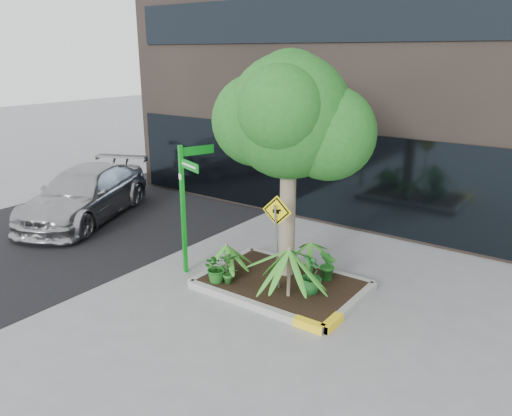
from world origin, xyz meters
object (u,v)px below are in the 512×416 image
Objects in this scene: parked_car at (85,194)px; street_sign_post at (186,196)px; tree at (290,117)px; cattle_sign at (277,227)px.

parked_car is 5.33m from street_sign_post.
street_sign_post is (5.13, -1.04, 1.05)m from parked_car.
tree is at bearing -23.49° from parked_car.
cattle_sign is (7.39, -0.89, 0.75)m from parked_car.
cattle_sign is at bearing -71.58° from tree.
tree is at bearing 101.35° from cattle_sign.
street_sign_post is 1.45× the size of cattle_sign.
street_sign_post is 2.28m from cattle_sign.
cattle_sign is (2.26, 0.15, -0.29)m from street_sign_post.
tree is 1.67× the size of street_sign_post.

